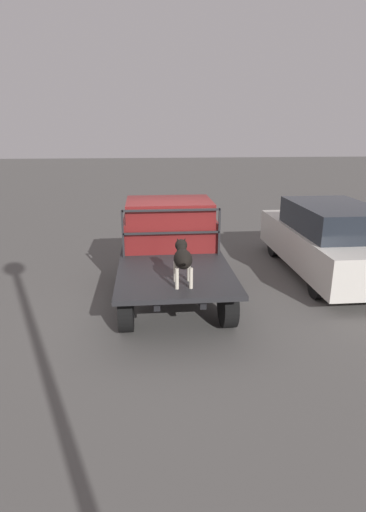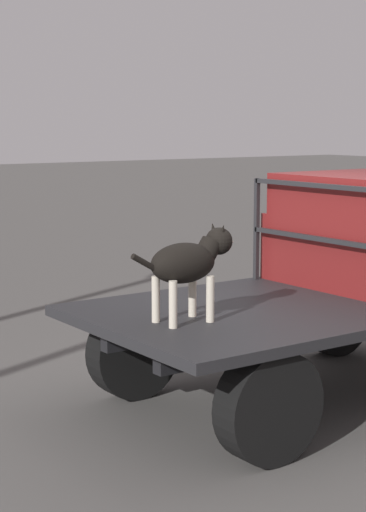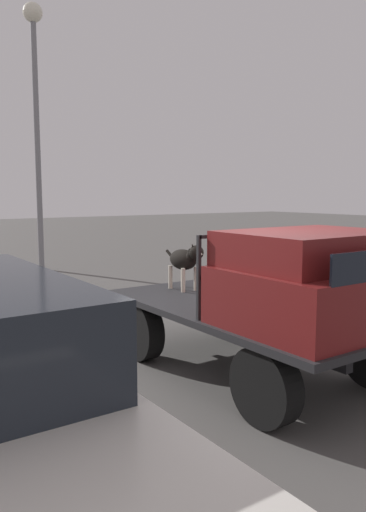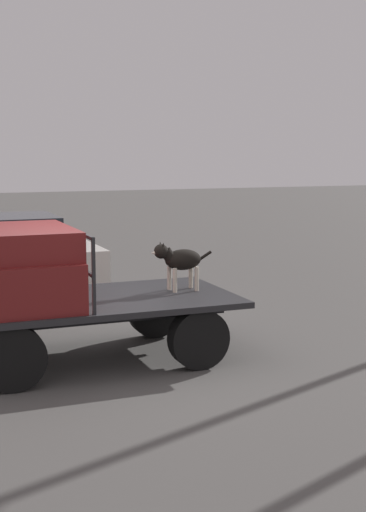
# 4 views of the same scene
# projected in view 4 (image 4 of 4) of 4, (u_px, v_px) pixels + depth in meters

# --- Properties ---
(ground_plane) EXTENTS (80.00, 80.00, 0.00)m
(ground_plane) POSITION_uv_depth(u_px,v_px,m) (93.00, 360.00, 9.60)
(ground_plane) COLOR #514F4C
(flatbed_truck) EXTENTS (3.81, 2.04, 0.85)m
(flatbed_truck) POSITION_uv_depth(u_px,v_px,m) (92.00, 316.00, 9.52)
(flatbed_truck) COLOR black
(flatbed_truck) RESTS_ON ground
(truck_cab) EXTENTS (1.58, 1.92, 0.99)m
(truck_cab) POSITION_uv_depth(u_px,v_px,m) (12.00, 269.00, 9.04)
(truck_cab) COLOR maroon
(truck_cab) RESTS_ON flatbed_truck
(truck_headboard) EXTENTS (0.04, 1.92, 0.94)m
(truck_headboard) POSITION_uv_depth(u_px,v_px,m) (75.00, 253.00, 9.31)
(truck_headboard) COLOR #232326
(truck_headboard) RESTS_ON flatbed_truck
(dog) EXTENTS (0.91, 0.29, 0.71)m
(dog) POSITION_uv_depth(u_px,v_px,m) (179.00, 260.00, 9.95)
(dog) COLOR beige
(dog) RESTS_ON flatbed_truck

